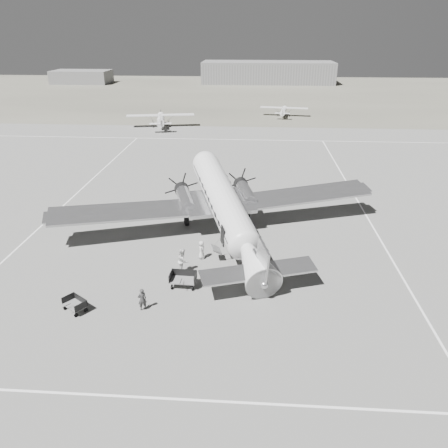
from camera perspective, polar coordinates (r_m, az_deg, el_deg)
The scene contains 16 objects.
ground at distance 33.83m, azimuth 1.71°, elevation -4.79°, with size 260.00×260.00×0.00m, color slate.
taxi_line_near at distance 22.64m, azimuth 0.15°, elevation -22.19°, with size 60.00×0.15×0.01m, color silver.
taxi_line_right at distance 35.55m, azimuth 21.50°, elevation -5.09°, with size 0.15×80.00×0.01m, color silver.
taxi_line_left at distance 46.86m, azimuth -20.33°, elevation 2.17°, with size 0.15×60.00×0.01m, color silver.
taxi_line_horizon at distance 71.49m, azimuth 3.05°, elevation 10.93°, with size 90.00×0.15×0.01m, color silver.
grass_infield at distance 125.65m, azimuth 3.56°, elevation 16.68°, with size 260.00×90.00×0.01m, color #666355.
hangar_main at distance 150.20m, azimuth 5.73°, elevation 19.11°, with size 42.00×14.00×6.60m.
shed_secondary at distance 155.71m, azimuth -18.09°, elevation 17.81°, with size 18.00×10.00×4.00m, color slate.
dc3_airliner at distance 36.22m, azimuth 0.22°, elevation 2.12°, with size 29.08×20.18×5.54m, color #B2B2B4, non-canonical shape.
light_plane_left at distance 81.29m, azimuth -8.25°, elevation 13.25°, with size 12.19×9.89×2.53m, color silver, non-canonical shape.
light_plane_right at distance 91.90m, azimuth 7.80°, elevation 14.37°, with size 9.69×7.86×2.01m, color silver, non-canonical shape.
baggage_cart_near at distance 30.49m, azimuth -5.36°, elevation -7.26°, with size 1.89×1.34×1.07m, color slate, non-canonical shape.
baggage_cart_far at distance 29.54m, azimuth -18.89°, elevation -9.97°, with size 1.57×1.11×0.89m, color slate, non-canonical shape.
ground_crew at distance 28.41m, azimuth -10.64°, elevation -9.64°, with size 0.56×0.37×1.54m, color #2F2F2F.
ramp_agent at distance 31.94m, azimuth -5.39°, elevation -4.80°, with size 0.94×0.73×1.93m, color silver.
passenger at distance 33.84m, azimuth -2.96°, elevation -3.39°, with size 0.72×0.47×1.47m, color #B8B8B5.
Camera 1 is at (1.01, -29.57, 16.40)m, focal length 35.00 mm.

